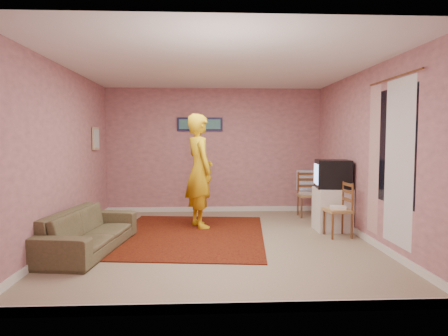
{
  "coord_description": "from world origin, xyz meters",
  "views": [
    {
      "loc": [
        -0.19,
        -5.92,
        1.55
      ],
      "look_at": [
        0.12,
        0.6,
        1.07
      ],
      "focal_mm": 32.0,
      "sensor_mm": 36.0,
      "label": 1
    }
  ],
  "objects_px": {
    "sofa": "(89,231)",
    "chair_b": "(338,204)",
    "chair_a": "(308,190)",
    "tv_cabinet": "(332,209)",
    "crt_tv": "(333,174)",
    "person": "(199,171)"
  },
  "relations": [
    {
      "from": "sofa",
      "to": "chair_b",
      "type": "bearing_deg",
      "value": -72.82
    },
    {
      "from": "chair_a",
      "to": "sofa",
      "type": "bearing_deg",
      "value": -147.86
    },
    {
      "from": "chair_b",
      "to": "sofa",
      "type": "bearing_deg",
      "value": -86.47
    },
    {
      "from": "chair_b",
      "to": "sofa",
      "type": "distance_m",
      "value": 3.76
    },
    {
      "from": "tv_cabinet",
      "to": "chair_b",
      "type": "relative_size",
      "value": 1.53
    },
    {
      "from": "chair_a",
      "to": "chair_b",
      "type": "xyz_separation_m",
      "value": [
        0.05,
        -1.63,
        -0.01
      ]
    },
    {
      "from": "tv_cabinet",
      "to": "crt_tv",
      "type": "xyz_separation_m",
      "value": [
        -0.01,
        0.0,
        0.6
      ]
    },
    {
      "from": "chair_b",
      "to": "person",
      "type": "xyz_separation_m",
      "value": [
        -2.19,
        0.78,
        0.46
      ]
    },
    {
      "from": "tv_cabinet",
      "to": "crt_tv",
      "type": "distance_m",
      "value": 0.6
    },
    {
      "from": "crt_tv",
      "to": "sofa",
      "type": "relative_size",
      "value": 0.32
    },
    {
      "from": "tv_cabinet",
      "to": "sofa",
      "type": "relative_size",
      "value": 0.37
    },
    {
      "from": "chair_a",
      "to": "person",
      "type": "xyz_separation_m",
      "value": [
        -2.14,
        -0.84,
        0.45
      ]
    },
    {
      "from": "chair_a",
      "to": "person",
      "type": "bearing_deg",
      "value": -158.06
    },
    {
      "from": "crt_tv",
      "to": "person",
      "type": "distance_m",
      "value": 2.26
    },
    {
      "from": "person",
      "to": "chair_b",
      "type": "bearing_deg",
      "value": -130.34
    },
    {
      "from": "chair_a",
      "to": "person",
      "type": "distance_m",
      "value": 2.35
    },
    {
      "from": "crt_tv",
      "to": "person",
      "type": "relative_size",
      "value": 0.31
    },
    {
      "from": "crt_tv",
      "to": "chair_a",
      "type": "distance_m",
      "value": 1.27
    },
    {
      "from": "crt_tv",
      "to": "chair_b",
      "type": "relative_size",
      "value": 1.3
    },
    {
      "from": "chair_b",
      "to": "sofa",
      "type": "relative_size",
      "value": 0.24
    },
    {
      "from": "sofa",
      "to": "person",
      "type": "xyz_separation_m",
      "value": [
        1.51,
        1.41,
        0.71
      ]
    },
    {
      "from": "tv_cabinet",
      "to": "chair_b",
      "type": "xyz_separation_m",
      "value": [
        -0.05,
        -0.43,
        0.17
      ]
    }
  ]
}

